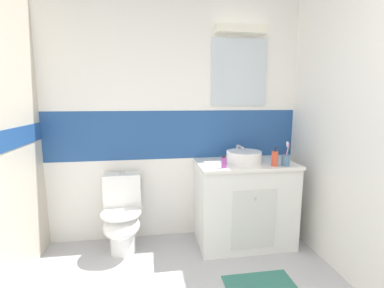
% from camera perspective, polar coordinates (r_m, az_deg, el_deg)
% --- Properties ---
extents(wall_back_tiled, '(3.20, 0.20, 2.50)m').
position_cam_1_polar(wall_back_tiled, '(2.87, -3.45, 5.23)').
color(wall_back_tiled, white).
rests_on(wall_back_tiled, ground_plane).
extents(vanity_cabinet, '(0.96, 0.58, 0.85)m').
position_cam_1_polar(vanity_cabinet, '(2.88, 10.80, -11.96)').
color(vanity_cabinet, white).
rests_on(vanity_cabinet, ground_plane).
extents(sink_basin, '(0.34, 0.39, 0.15)m').
position_cam_1_polar(sink_basin, '(2.72, 10.78, -2.57)').
color(sink_basin, white).
rests_on(sink_basin, vanity_cabinet).
extents(toilet, '(0.37, 0.50, 0.75)m').
position_cam_1_polar(toilet, '(2.80, -14.40, -14.42)').
color(toilet, white).
rests_on(toilet, ground_plane).
extents(toothbrush_cup, '(0.08, 0.08, 0.23)m').
position_cam_1_polar(toothbrush_cup, '(2.70, 19.03, -3.10)').
color(toothbrush_cup, '#4C7299').
rests_on(toothbrush_cup, vanity_cabinet).
extents(soap_dispenser, '(0.06, 0.06, 0.18)m').
position_cam_1_polar(soap_dispenser, '(2.65, 16.92, -2.93)').
color(soap_dispenser, '#D84C33').
rests_on(soap_dispenser, vanity_cabinet).
extents(perfume_flask_small, '(0.04, 0.03, 0.12)m').
position_cam_1_polar(perfume_flask_small, '(2.49, 6.71, -3.72)').
color(perfume_flask_small, '#993F99').
rests_on(perfume_flask_small, vanity_cabinet).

